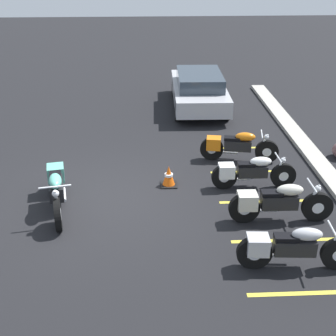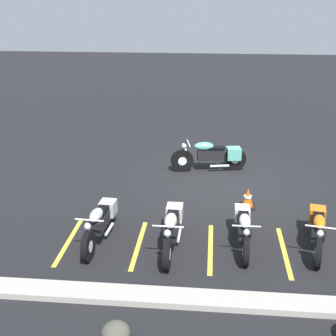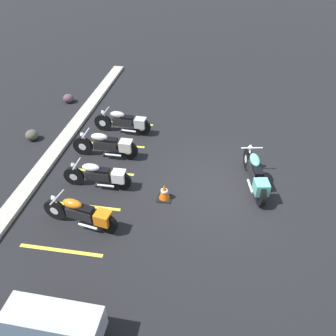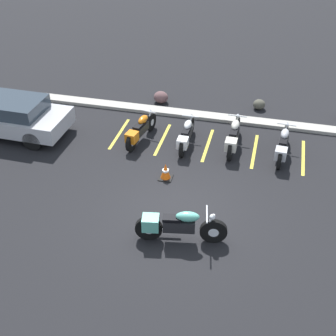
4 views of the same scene
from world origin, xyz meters
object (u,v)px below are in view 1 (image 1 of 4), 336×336
motorcycle_teal_featured (57,188)px  parked_bike_0 (235,146)px  parked_bike_1 (250,172)px  car_silver (199,89)px  parked_bike_2 (276,202)px  parked_bike_3 (291,247)px  traffic_cone (169,176)px

motorcycle_teal_featured → parked_bike_0: bearing=107.1°
parked_bike_1 → car_silver: size_ratio=0.47×
parked_bike_2 → car_silver: 7.74m
motorcycle_teal_featured → car_silver: (-6.86, 3.90, 0.19)m
parked_bike_3 → motorcycle_teal_featured: bearing=155.9°
parked_bike_2 → traffic_cone: (-1.74, -2.16, -0.22)m
parked_bike_3 → car_silver: car_silver is taller
car_silver → traffic_cone: bearing=168.2°
motorcycle_teal_featured → parked_bike_2: size_ratio=1.04×
parked_bike_1 → parked_bike_2: parked_bike_2 is taller
parked_bike_2 → car_silver: (-7.70, -0.78, 0.22)m
motorcycle_teal_featured → parked_bike_1: motorcycle_teal_featured is taller
parked_bike_2 → car_silver: bearing=96.7°
parked_bike_0 → parked_bike_2: (3.10, 0.30, 0.02)m
parked_bike_1 → traffic_cone: (-0.22, -1.93, -0.19)m
parked_bike_3 → car_silver: bearing=97.9°
parked_bike_2 → traffic_cone: parked_bike_2 is taller
motorcycle_teal_featured → parked_bike_3: size_ratio=1.07×
parked_bike_2 → motorcycle_teal_featured: bearing=170.8°
parked_bike_1 → parked_bike_0: bearing=92.2°
traffic_cone → parked_bike_1: bearing=83.6°
parked_bike_1 → car_silver: 6.20m
motorcycle_teal_featured → parked_bike_1: bearing=88.7°
parked_bike_0 → parked_bike_3: (4.68, 0.16, 0.01)m
parked_bike_1 → traffic_cone: parked_bike_1 is taller
parked_bike_1 → motorcycle_teal_featured: bearing=-171.3°
parked_bike_0 → parked_bike_2: parked_bike_2 is taller
traffic_cone → parked_bike_2: bearing=51.1°
parked_bike_1 → parked_bike_2: 1.55m
car_silver → traffic_cone: (5.95, -1.37, -0.44)m
parked_bike_0 → traffic_cone: size_ratio=4.07×
parked_bike_1 → car_silver: bearing=94.9°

